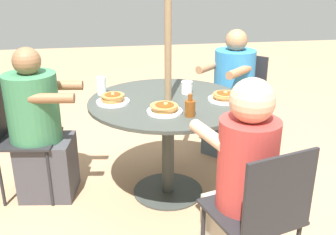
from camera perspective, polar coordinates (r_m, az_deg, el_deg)
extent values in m
plane|color=tan|center=(3.13, 0.00, -10.68)|extent=(12.00, 12.00, 0.00)
cylinder|color=#383D38|center=(3.13, 0.00, -10.57)|extent=(0.54, 0.54, 0.01)
cylinder|color=#383D38|center=(2.96, 0.00, -4.64)|extent=(0.09, 0.09, 0.73)
cylinder|color=#383D38|center=(2.81, 0.00, 2.32)|extent=(1.14, 1.14, 0.02)
cylinder|color=#846B4C|center=(2.70, 0.00, 11.20)|extent=(0.05, 0.05, 2.37)
cylinder|color=#232326|center=(2.48, 12.41, -14.58)|extent=(0.02, 0.02, 0.45)
cube|color=#232326|center=(2.14, 11.88, -13.21)|extent=(0.51, 0.51, 0.02)
cube|color=#232326|center=(1.90, 15.91, -10.80)|extent=(0.12, 0.38, 0.41)
cylinder|color=#B73833|center=(2.06, 11.40, -6.86)|extent=(0.31, 0.31, 0.50)
sphere|color=#DBA884|center=(1.92, 12.14, 2.40)|extent=(0.22, 0.22, 0.22)
cylinder|color=#DBA884|center=(2.08, 5.92, -2.54)|extent=(0.32, 0.15, 0.07)
cylinder|color=#DBA884|center=(2.21, 11.48, -1.43)|extent=(0.32, 0.15, 0.07)
cylinder|color=#232326|center=(3.59, 10.66, -2.65)|extent=(0.02, 0.02, 0.45)
cylinder|color=#232326|center=(3.75, 5.91, -1.33)|extent=(0.02, 0.02, 0.45)
cylinder|color=#232326|center=(3.88, 13.10, -0.96)|extent=(0.02, 0.02, 0.45)
cylinder|color=#232326|center=(4.03, 8.59, 0.19)|extent=(0.02, 0.02, 0.45)
cube|color=#232326|center=(3.72, 9.79, 2.20)|extent=(0.59, 0.59, 0.02)
cube|color=#232326|center=(3.83, 11.42, 5.96)|extent=(0.30, 0.28, 0.41)
cube|color=slate|center=(3.71, 8.71, -1.68)|extent=(0.51, 0.51, 0.45)
cylinder|color=teal|center=(3.60, 9.57, 5.65)|extent=(0.36, 0.36, 0.51)
sphere|color=#A3704C|center=(3.53, 9.91, 10.98)|extent=(0.19, 0.19, 0.19)
cylinder|color=#A3704C|center=(3.34, 10.25, 6.54)|extent=(0.27, 0.28, 0.07)
cylinder|color=#A3704C|center=(3.48, 5.97, 7.36)|extent=(0.27, 0.28, 0.07)
cylinder|color=#232326|center=(3.28, -15.20, -5.45)|extent=(0.02, 0.02, 0.45)
cylinder|color=#232326|center=(2.98, -16.77, -8.47)|extent=(0.02, 0.02, 0.45)
cylinder|color=#232326|center=(3.38, -21.03, -5.32)|extent=(0.02, 0.02, 0.45)
cylinder|color=#232326|center=(3.09, -23.13, -8.20)|extent=(0.02, 0.02, 0.45)
cube|color=#232326|center=(3.08, -19.56, -2.92)|extent=(0.47, 0.47, 0.02)
cube|color=#3D3D42|center=(3.14, -17.02, -6.86)|extent=(0.41, 0.44, 0.45)
cylinder|color=#38754C|center=(2.97, -19.03, 1.34)|extent=(0.37, 0.37, 0.50)
sphere|color=brown|center=(2.88, -19.83, 7.70)|extent=(0.19, 0.19, 0.19)
cylinder|color=brown|center=(3.02, -15.08, 4.52)|extent=(0.11, 0.31, 0.07)
cylinder|color=brown|center=(2.74, -16.51, 2.70)|extent=(0.11, 0.31, 0.07)
cylinder|color=white|center=(2.56, -0.50, 0.89)|extent=(0.23, 0.23, 0.02)
cylinder|color=#AD7A3D|center=(2.56, -0.53, 1.16)|extent=(0.16, 0.16, 0.01)
cylinder|color=#AD7A3D|center=(2.56, -0.53, 1.34)|extent=(0.17, 0.17, 0.01)
cylinder|color=#AD7A3D|center=(2.56, -0.40, 1.54)|extent=(0.18, 0.18, 0.01)
cylinder|color=#AD7A3D|center=(2.55, -0.61, 1.72)|extent=(0.18, 0.18, 0.01)
ellipsoid|color=brown|center=(2.55, -0.50, 1.87)|extent=(0.14, 0.13, 0.00)
cube|color=#F4E084|center=(2.55, -0.33, 2.05)|extent=(0.03, 0.03, 0.01)
cylinder|color=white|center=(2.77, -7.99, 2.28)|extent=(0.23, 0.23, 0.02)
cylinder|color=#AD7A3D|center=(2.77, -8.09, 2.54)|extent=(0.15, 0.15, 0.01)
cylinder|color=#AD7A3D|center=(2.76, -8.12, 2.74)|extent=(0.15, 0.15, 0.01)
cylinder|color=#AD7A3D|center=(2.77, -7.93, 3.00)|extent=(0.16, 0.16, 0.01)
cylinder|color=#AD7A3D|center=(2.76, -8.02, 3.18)|extent=(0.16, 0.16, 0.01)
ellipsoid|color=brown|center=(2.76, -8.05, 3.36)|extent=(0.12, 0.11, 0.00)
cube|color=#F4E084|center=(2.76, -8.03, 3.48)|extent=(0.02, 0.02, 0.01)
cylinder|color=white|center=(2.83, 8.17, 2.62)|extent=(0.23, 0.23, 0.02)
cylinder|color=#AD7A3D|center=(2.83, 8.21, 2.88)|extent=(0.16, 0.16, 0.01)
cylinder|color=#AD7A3D|center=(2.82, 8.10, 3.04)|extent=(0.16, 0.16, 0.01)
cylinder|color=#AD7A3D|center=(2.81, 8.14, 3.21)|extent=(0.17, 0.17, 0.01)
cylinder|color=#AD7A3D|center=(2.81, 8.24, 3.41)|extent=(0.16, 0.16, 0.01)
ellipsoid|color=brown|center=(2.81, 8.22, 3.56)|extent=(0.12, 0.11, 0.00)
cube|color=#F4E084|center=(2.81, 8.34, 3.69)|extent=(0.03, 0.03, 0.01)
cylinder|color=brown|center=(2.49, 3.21, 1.32)|extent=(0.07, 0.07, 0.10)
cylinder|color=brown|center=(2.47, 3.25, 2.93)|extent=(0.03, 0.03, 0.04)
torus|color=brown|center=(2.52, 3.07, 1.88)|extent=(0.05, 0.01, 0.05)
cylinder|color=white|center=(2.95, 2.74, 4.30)|extent=(0.08, 0.08, 0.09)
cylinder|color=white|center=(2.93, 2.76, 5.17)|extent=(0.08, 0.08, 0.01)
cylinder|color=silver|center=(2.95, -9.64, 4.54)|extent=(0.07, 0.07, 0.13)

